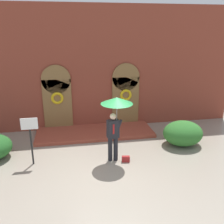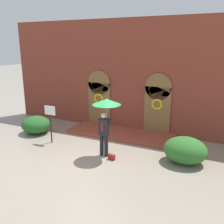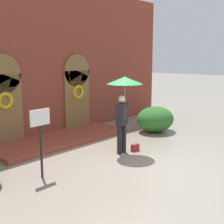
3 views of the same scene
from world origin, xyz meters
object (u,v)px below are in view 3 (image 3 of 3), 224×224
person_with_umbrella (124,92)px  handbag (135,148)px  sign_post (40,132)px  shrub_right (155,119)px

person_with_umbrella → handbag: bearing=-30.8°
person_with_umbrella → sign_post: (-2.92, 0.25, -0.75)m
person_with_umbrella → handbag: 1.84m
person_with_umbrella → handbag: size_ratio=8.44×
shrub_right → sign_post: bearing=-174.9°
handbag → sign_post: (-3.25, 0.45, 1.05)m
handbag → shrub_right: (2.61, 0.97, 0.39)m
person_with_umbrella → sign_post: person_with_umbrella is taller
shrub_right → person_with_umbrella: bearing=-165.3°
person_with_umbrella → shrub_right: person_with_umbrella is taller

